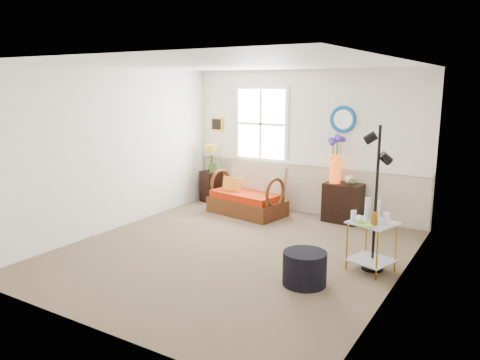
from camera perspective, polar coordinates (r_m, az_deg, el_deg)
The scene contains 19 objects.
floor at distance 6.74m, azimuth -0.99°, elevation -8.75°, with size 4.50×5.00×0.01m, color brown.
ceiling at distance 6.32m, azimuth -1.07°, elevation 13.92°, with size 4.50×5.00×0.01m, color white.
walls at distance 6.41m, azimuth -1.03°, elevation 2.22°, with size 4.51×5.01×2.60m.
wainscot at distance 8.73m, azimuth 7.74°, elevation -1.02°, with size 4.46×0.02×0.90m, color beige.
chair_rail at distance 8.63m, azimuth 7.80°, elevation 2.01°, with size 4.46×0.04×0.06m, color white.
window at distance 8.94m, azimuth 2.59°, elevation 6.83°, with size 1.14×0.06×1.44m, color white, non-canonical shape.
picture at distance 9.48m, azimuth -2.83°, elevation 6.81°, with size 0.28×0.03×0.28m, color gold.
mirror at distance 8.29m, azimuth 12.45°, elevation 7.24°, with size 0.47×0.47×0.07m, color #106FAC.
loveseat at distance 8.53m, azimuth 0.88°, elevation -1.27°, with size 1.35×0.77×0.88m, color #552F0D, non-canonical shape.
throw_pillow at distance 8.65m, azimuth -0.95°, elevation -0.88°, with size 0.37×0.09×0.37m, color #CA5E04, non-canonical shape.
lamp_stand at distance 9.47m, azimuth -3.51°, elevation -0.78°, with size 0.35×0.35×0.62m, color black, non-canonical shape.
table_lamp at distance 9.37m, azimuth -3.50°, elevation 2.70°, with size 0.30×0.30×0.54m, color #B78727, non-canonical shape.
potted_plant at distance 9.26m, azimuth -3.12°, elevation 1.87°, with size 0.35×0.39×0.31m, color #3F6A2A.
cabinet at distance 8.26m, azimuth 12.44°, elevation -2.72°, with size 0.63×0.41×0.68m, color black, non-canonical shape.
flower_vase at distance 8.14m, azimuth 11.58°, elevation 2.46°, with size 0.24×0.24×0.81m, color #F45A0D, non-canonical shape.
side_table at distance 6.21m, azimuth 15.74°, elevation -7.82°, with size 0.51×0.51×0.65m, color #A1701E, non-canonical shape.
tabletop_items at distance 6.08m, azimuth 15.59°, elevation -3.70°, with size 0.45×0.45×0.27m, color silver, non-canonical shape.
floor_lamp at distance 6.10m, azimuth 16.24°, elevation -2.27°, with size 0.27×0.27×1.86m, color black, non-canonical shape.
ottoman at distance 5.70m, azimuth 7.88°, elevation -10.60°, with size 0.52×0.52×0.40m, color black.
Camera 1 is at (3.38, -5.34, 2.35)m, focal length 35.00 mm.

